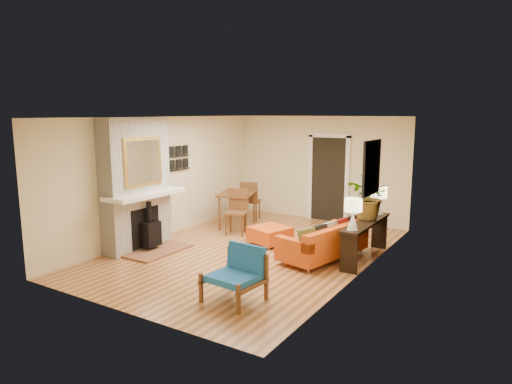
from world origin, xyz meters
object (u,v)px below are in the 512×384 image
Objects in this scene: dining_table at (241,199)px; console_table at (366,229)px; ottoman at (270,234)px; lamp_far at (379,197)px; blue_chair at (238,271)px; lamp_near at (353,210)px; sofa at (326,242)px; houseplant at (370,196)px.

console_table is at bearing -14.30° from dining_table.
lamp_far is at bearing 21.40° from ottoman.
blue_chair is 0.42× the size of dining_table.
lamp_near reaches higher than console_table.
lamp_near reaches higher than blue_chair.
sofa is at bearing -119.75° from lamp_far.
ottoman is 1.09× the size of blue_chair.
sofa is at bearing 81.26° from blue_chair.
ottoman is 2.04m from console_table.
ottoman is at bearing -173.03° from houseplant.
blue_chair reaches higher than sofa.
lamp_near is at bearing 63.86° from blue_chair.
lamp_far reaches higher than ottoman.
ottoman is 2.31m from lamp_far.
lamp_far is (0.98, 3.45, 0.64)m from blue_chair.
houseplant is (3.32, -0.66, 0.50)m from dining_table.
lamp_near is at bearing -90.00° from lamp_far.
sofa reaches higher than ottoman.
houseplant is (-0.01, -0.54, 0.10)m from lamp_far.
lamp_near is 0.62× the size of houseplant.
lamp_near is (0.00, -0.71, 0.49)m from console_table.
sofa is 2.24× the size of ottoman.
lamp_near is (3.33, -1.56, 0.41)m from dining_table.
sofa is 3.67× the size of lamp_far.
console_table is (0.62, 0.35, 0.26)m from sofa.
console_table is 2.12× the size of houseplant.
sofa is 2.99m from dining_table.
console_table is at bearing 90.00° from lamp_near.
lamp_near is (2.00, -0.66, 0.86)m from ottoman.
dining_table is 3.44m from console_table.
lamp_far is 0.62× the size of houseplant.
houseplant is at bearing 6.97° from ottoman.
ottoman is 0.46× the size of dining_table.
dining_table is (-2.35, 3.57, 0.24)m from blue_chair.
houseplant is (0.97, 2.91, 0.74)m from blue_chair.
houseplant reaches higher than lamp_far.
blue_chair is at bearing -109.89° from console_table.
lamp_near is 1.00× the size of lamp_far.
ottoman is (-1.38, 0.30, -0.11)m from sofa.
ottoman is at bearing -158.60° from lamp_far.
ottoman is 1.01× the size of houseplant.
blue_chair is 0.93× the size of houseplant.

